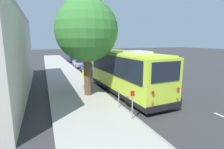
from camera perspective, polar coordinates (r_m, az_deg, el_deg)
ground_plane at (r=13.39m, az=7.89°, el=-6.79°), size 160.00×160.00×0.00m
sidewalk_slab at (r=11.97m, az=-9.87°, el=-8.64°), size 80.00×4.00×0.15m
curb_strip at (r=12.52m, az=-0.48°, el=-7.60°), size 80.00×0.14×0.15m
shuttle_bus at (r=13.45m, az=4.52°, el=1.28°), size 9.18×3.08×3.39m
parked_sedan_blue at (r=22.71m, az=-7.55°, el=2.07°), size 4.17×1.89×1.29m
parked_sedan_silver at (r=28.15m, az=-10.40°, el=3.70°), size 4.70×1.88×1.29m
parked_sedan_navy at (r=35.08m, az=-12.64°, el=4.97°), size 4.67×1.94×1.26m
street_tree at (r=12.70m, az=-8.42°, el=15.26°), size 4.36×4.36×7.45m
sign_post_near at (r=8.89m, az=6.65°, el=-9.78°), size 0.06×0.22×1.49m
sign_post_far at (r=10.39m, az=2.21°, el=-8.11°), size 0.06×0.06×1.03m
fire_hydrant at (r=19.12m, az=-9.36°, el=0.23°), size 0.22×0.22×0.81m
lane_stripe_mid at (r=15.01m, az=15.94°, el=-5.16°), size 2.40×0.14×0.01m
lane_stripe_ahead at (r=19.95m, az=5.46°, el=-0.85°), size 2.40×0.14×0.01m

